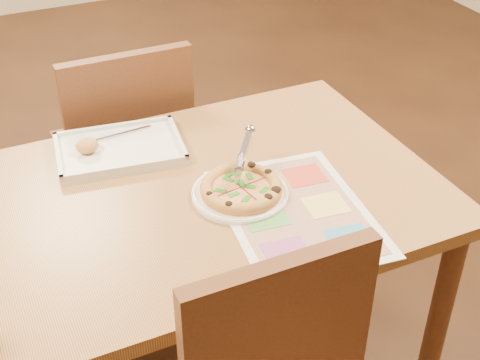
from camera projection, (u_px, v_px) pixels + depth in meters
name	position (u px, v px, depth m)	size (l,w,h in m)	color
dining_table	(189.00, 220.00, 1.77)	(1.30, 0.85, 0.72)	#9E703F
chair_far	(126.00, 136.00, 2.26)	(0.42, 0.42, 0.47)	brown
plate	(240.00, 194.00, 1.71)	(0.25, 0.25, 0.01)	white
pizza	(241.00, 188.00, 1.70)	(0.21, 0.21, 0.03)	#CC8A45
pizza_cutter	(243.00, 156.00, 1.71)	(0.11, 0.14, 0.10)	silver
appetizer_tray	(117.00, 150.00, 1.87)	(0.38, 0.28, 0.06)	silver
menu	(296.00, 212.00, 1.65)	(0.34, 0.48, 0.01)	silver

